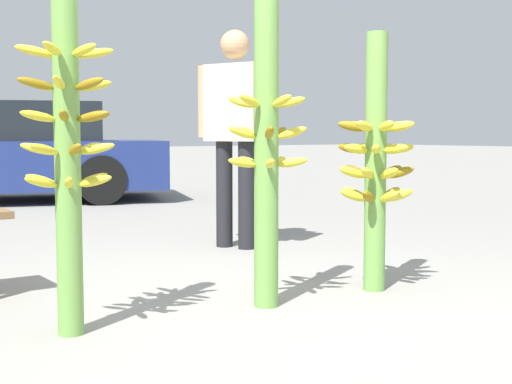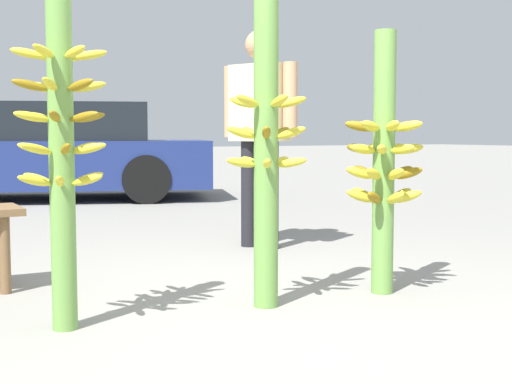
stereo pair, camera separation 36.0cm
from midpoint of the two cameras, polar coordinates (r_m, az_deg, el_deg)
name	(u,v)px [view 2 (the right image)]	position (r m, az deg, el deg)	size (l,w,h in m)	color
ground_plane	(291,325)	(3.34, 5.94, -10.61)	(80.00, 80.00, 0.00)	gray
banana_stalk_left	(61,144)	(3.21, -12.26, 3.77)	(0.42, 0.42, 1.59)	#6B9E47
banana_stalk_center	(266,144)	(3.57, 3.70, 3.82)	(0.42, 0.42, 1.63)	#6B9E47
banana_stalk_right	(384,163)	(3.98, 12.75, 2.31)	(0.44, 0.44, 1.43)	#6B9E47
vendor_person	(260,120)	(5.45, 2.19, 5.77)	(0.36, 0.67, 1.66)	black
parked_car	(46,153)	(9.87, -15.44, 3.04)	(4.74, 3.23, 1.27)	navy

